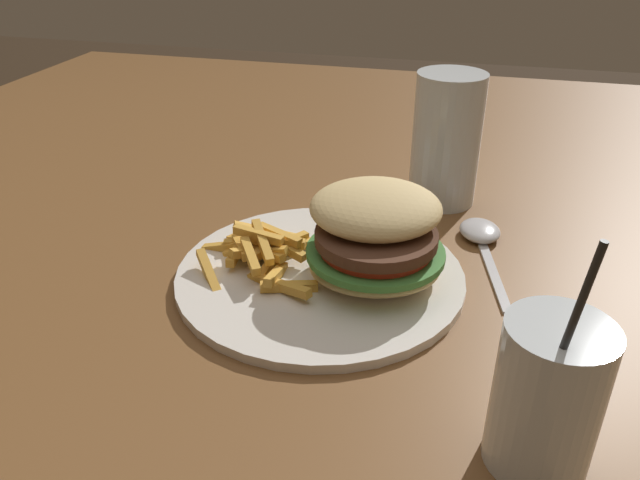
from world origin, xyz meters
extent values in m
cube|color=brown|center=(0.00, 0.00, 0.72)|extent=(1.64, 1.34, 0.03)
cylinder|color=brown|center=(-0.75, 0.60, 0.35)|extent=(0.06, 0.06, 0.70)
cylinder|color=white|center=(0.02, -0.23, 0.74)|extent=(0.30, 0.30, 0.01)
ellipsoid|color=#E0C17F|center=(0.08, -0.23, 0.76)|extent=(0.16, 0.14, 0.03)
cylinder|color=#428438|center=(0.08, -0.23, 0.77)|extent=(0.17, 0.17, 0.01)
cylinder|color=red|center=(0.08, -0.23, 0.78)|extent=(0.14, 0.14, 0.01)
cylinder|color=#4C2D1E|center=(0.08, -0.23, 0.79)|extent=(0.15, 0.15, 0.01)
ellipsoid|color=#E0C17F|center=(0.07, -0.22, 0.81)|extent=(0.16, 0.14, 0.05)
cube|color=gold|center=(-0.02, -0.21, 0.75)|extent=(0.07, 0.06, 0.02)
cube|color=gold|center=(-0.02, -0.26, 0.75)|extent=(0.01, 0.06, 0.02)
cube|color=gold|center=(-0.05, -0.22, 0.75)|extent=(0.08, 0.05, 0.02)
cube|color=gold|center=(-0.04, -0.23, 0.77)|extent=(0.04, 0.06, 0.02)
cube|color=gold|center=(-0.03, -0.22, 0.76)|extent=(0.05, 0.07, 0.01)
cube|color=gold|center=(-0.05, -0.23, 0.75)|extent=(0.08, 0.02, 0.03)
cube|color=gold|center=(-0.07, -0.22, 0.75)|extent=(0.02, 0.08, 0.02)
cube|color=gold|center=(-0.03, -0.22, 0.77)|extent=(0.06, 0.02, 0.01)
cube|color=gold|center=(-0.05, -0.23, 0.75)|extent=(0.05, 0.06, 0.03)
cube|color=gold|center=(-0.05, -0.26, 0.76)|extent=(0.04, 0.06, 0.01)
cube|color=gold|center=(-0.05, -0.23, 0.77)|extent=(0.06, 0.02, 0.01)
cube|color=gold|center=(-0.09, -0.22, 0.75)|extent=(0.07, 0.01, 0.03)
cube|color=gold|center=(-0.05, -0.21, 0.75)|extent=(0.09, 0.03, 0.01)
cube|color=gold|center=(-0.05, -0.19, 0.75)|extent=(0.08, 0.04, 0.04)
cube|color=gold|center=(0.00, -0.28, 0.75)|extent=(0.06, 0.03, 0.01)
cube|color=gold|center=(-0.03, -0.23, 0.75)|extent=(0.03, 0.06, 0.02)
cube|color=gold|center=(-0.01, -0.28, 0.75)|extent=(0.08, 0.04, 0.02)
cube|color=gold|center=(-0.09, -0.27, 0.75)|extent=(0.05, 0.05, 0.03)
cube|color=gold|center=(-0.03, -0.21, 0.77)|extent=(0.06, 0.03, 0.01)
cube|color=gold|center=(-0.07, -0.23, 0.76)|extent=(0.04, 0.05, 0.01)
cube|color=gold|center=(-0.02, -0.22, 0.76)|extent=(0.06, 0.03, 0.02)
cylinder|color=silver|center=(0.13, -0.01, 0.82)|extent=(0.09, 0.09, 0.17)
cylinder|color=#B26B19|center=(0.13, -0.01, 0.81)|extent=(0.08, 0.08, 0.15)
cylinder|color=silver|center=(0.23, -0.43, 0.79)|extent=(0.07, 0.07, 0.12)
cylinder|color=#EFA819|center=(0.23, -0.43, 0.78)|extent=(0.06, 0.06, 0.09)
cylinder|color=black|center=(0.22, -0.45, 0.83)|extent=(0.02, 0.01, 0.19)
ellipsoid|color=silver|center=(0.18, -0.10, 0.74)|extent=(0.06, 0.07, 0.02)
cube|color=silver|center=(0.20, -0.19, 0.74)|extent=(0.04, 0.13, 0.00)
camera|label=1|loc=(0.16, -0.77, 1.09)|focal=35.00mm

